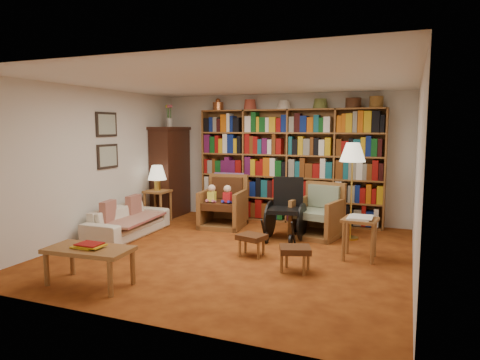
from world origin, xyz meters
The scene contains 23 objects.
floor centered at (0.00, 0.00, 0.00)m, with size 5.00×5.00×0.00m, color #9D4C18.
ceiling centered at (0.00, 0.00, 2.50)m, with size 5.00×5.00×0.00m, color white.
wall_back centered at (0.00, 2.50, 1.25)m, with size 5.00×5.00×0.00m, color silver.
wall_front centered at (0.00, -2.50, 1.25)m, with size 5.00×5.00×0.00m, color silver.
wall_left centered at (-2.50, 0.00, 1.25)m, with size 5.00×5.00×0.00m, color silver.
wall_right centered at (2.50, 0.00, 1.25)m, with size 5.00×5.00×0.00m, color silver.
bookshelf centered at (0.20, 2.33, 1.17)m, with size 3.60×0.30×2.42m.
curio_cabinet centered at (-2.25, 2.00, 0.95)m, with size 0.50×0.95×2.40m.
framed_pictures centered at (-2.48, 0.30, 1.62)m, with size 0.03×0.52×0.97m.
sofa centered at (-2.05, 0.24, 0.25)m, with size 0.67×1.70×0.50m, color beige.
sofa_throw centered at (-2.00, 0.24, 0.30)m, with size 0.71×1.32×0.04m, color beige.
cushion_left centered at (-2.18, 0.59, 0.45)m, with size 0.12×0.37×0.37m, color maroon.
cushion_right centered at (-2.18, -0.11, 0.45)m, with size 0.12×0.37×0.37m, color maroon.
side_table_lamp centered at (-2.15, 1.33, 0.47)m, with size 0.44×0.44×0.63m.
table_lamp centered at (-2.15, 1.33, 0.96)m, with size 0.36×0.36×0.49m.
armchair_leather centered at (-0.79, 1.52, 0.40)m, with size 0.84×0.89×0.98m.
armchair_sage centered at (0.99, 1.43, 0.35)m, with size 0.89×0.90×0.91m.
wheelchair centered at (0.52, 1.03, 0.47)m, with size 0.59×0.82×1.02m.
floor_lamp centered at (1.53, 1.42, 1.38)m, with size 0.42×0.42×1.60m.
side_table_papers centered at (1.79, 0.34, 0.48)m, with size 0.51×0.51×0.61m.
footstool_a centered at (0.34, -0.10, 0.26)m, with size 0.44×0.40×0.32m.
footstool_b centered at (1.09, -0.52, 0.27)m, with size 0.47×0.44×0.33m.
coffee_table centered at (-1.04, -1.88, 0.39)m, with size 1.04×0.57×0.51m.
Camera 1 is at (2.40, -5.73, 1.84)m, focal length 32.00 mm.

